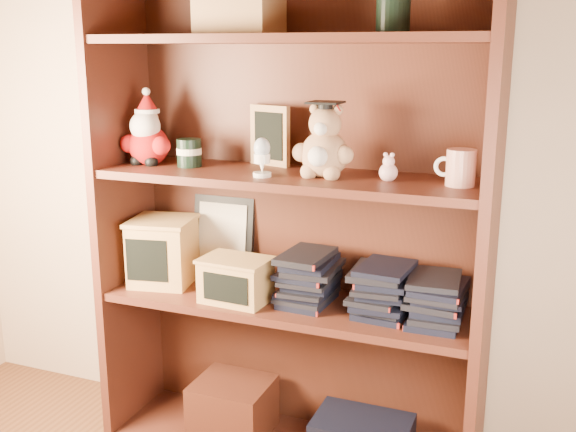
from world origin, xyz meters
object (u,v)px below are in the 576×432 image
(grad_teddy_bear, at_px, (324,148))
(teacher_mug, at_px, (460,168))
(treats_box, at_px, (163,251))
(bookcase, at_px, (293,225))

(grad_teddy_bear, distance_m, teacher_mug, 0.39)
(grad_teddy_bear, xyz_separation_m, treats_box, (-0.56, 0.01, -0.37))
(teacher_mug, bearing_deg, grad_teddy_bear, -179.00)
(bookcase, height_order, grad_teddy_bear, bookcase)
(bookcase, xyz_separation_m, treats_box, (-0.44, -0.05, -0.12))
(bookcase, relative_size, grad_teddy_bear, 7.20)
(bookcase, xyz_separation_m, teacher_mug, (0.50, -0.05, 0.22))
(bookcase, bearing_deg, grad_teddy_bear, -26.15)
(bookcase, height_order, treats_box, bookcase)
(bookcase, bearing_deg, treats_box, -173.37)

